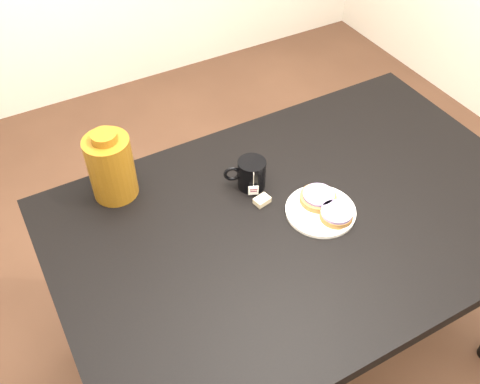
{
  "coord_description": "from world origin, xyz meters",
  "views": [
    {
      "loc": [
        -0.65,
        -0.81,
        1.87
      ],
      "look_at": [
        -0.14,
        0.11,
        0.81
      ],
      "focal_mm": 40.0,
      "sensor_mm": 36.0,
      "label": 1
    }
  ],
  "objects_px": {
    "table": "(301,233)",
    "bagel_back": "(318,197)",
    "teabag_pouch": "(262,200)",
    "bagel_package": "(111,166)",
    "plate": "(321,210)",
    "mug": "(251,174)",
    "bagel_front": "(336,214)"
  },
  "relations": [
    {
      "from": "bagel_back",
      "to": "mug",
      "type": "xyz_separation_m",
      "value": [
        -0.13,
        0.16,
        0.02
      ]
    },
    {
      "from": "plate",
      "to": "bagel_front",
      "type": "distance_m",
      "value": 0.05
    },
    {
      "from": "bagel_front",
      "to": "mug",
      "type": "xyz_separation_m",
      "value": [
        -0.14,
        0.24,
        0.02
      ]
    },
    {
      "from": "mug",
      "to": "teabag_pouch",
      "type": "xyz_separation_m",
      "value": [
        -0.01,
        -0.08,
        -0.04
      ]
    },
    {
      "from": "table",
      "to": "bagel_back",
      "type": "distance_m",
      "value": 0.12
    },
    {
      "from": "teabag_pouch",
      "to": "table",
      "type": "bearing_deg",
      "value": -50.42
    },
    {
      "from": "plate",
      "to": "teabag_pouch",
      "type": "height_order",
      "value": "teabag_pouch"
    },
    {
      "from": "table",
      "to": "bagel_back",
      "type": "height_order",
      "value": "bagel_back"
    },
    {
      "from": "table",
      "to": "plate",
      "type": "height_order",
      "value": "plate"
    },
    {
      "from": "bagel_front",
      "to": "mug",
      "type": "distance_m",
      "value": 0.28
    },
    {
      "from": "bagel_back",
      "to": "bagel_package",
      "type": "distance_m",
      "value": 0.6
    },
    {
      "from": "table",
      "to": "mug",
      "type": "distance_m",
      "value": 0.23
    },
    {
      "from": "plate",
      "to": "mug",
      "type": "distance_m",
      "value": 0.23
    },
    {
      "from": "bagel_back",
      "to": "plate",
      "type": "bearing_deg",
      "value": -111.78
    },
    {
      "from": "table",
      "to": "bagel_back",
      "type": "relative_size",
      "value": 12.33
    },
    {
      "from": "table",
      "to": "bagel_package",
      "type": "xyz_separation_m",
      "value": [
        -0.43,
        0.34,
        0.18
      ]
    },
    {
      "from": "bagel_back",
      "to": "mug",
      "type": "relative_size",
      "value": 0.85
    },
    {
      "from": "mug",
      "to": "bagel_package",
      "type": "distance_m",
      "value": 0.4
    },
    {
      "from": "table",
      "to": "bagel_front",
      "type": "bearing_deg",
      "value": -43.14
    },
    {
      "from": "plate",
      "to": "mug",
      "type": "relative_size",
      "value": 1.5
    },
    {
      "from": "table",
      "to": "mug",
      "type": "height_order",
      "value": "mug"
    },
    {
      "from": "plate",
      "to": "mug",
      "type": "height_order",
      "value": "mug"
    },
    {
      "from": "plate",
      "to": "bagel_package",
      "type": "height_order",
      "value": "bagel_package"
    },
    {
      "from": "teabag_pouch",
      "to": "bagel_package",
      "type": "distance_m",
      "value": 0.44
    },
    {
      "from": "teabag_pouch",
      "to": "bagel_back",
      "type": "bearing_deg",
      "value": -29.61
    },
    {
      "from": "teabag_pouch",
      "to": "bagel_front",
      "type": "bearing_deg",
      "value": -47.37
    },
    {
      "from": "mug",
      "to": "bagel_front",
      "type": "bearing_deg",
      "value": -36.11
    },
    {
      "from": "bagel_front",
      "to": "mug",
      "type": "relative_size",
      "value": 0.96
    },
    {
      "from": "plate",
      "to": "bagel_back",
      "type": "relative_size",
      "value": 1.76
    },
    {
      "from": "bagel_front",
      "to": "mug",
      "type": "height_order",
      "value": "mug"
    },
    {
      "from": "bagel_front",
      "to": "teabag_pouch",
      "type": "height_order",
      "value": "bagel_front"
    },
    {
      "from": "bagel_back",
      "to": "teabag_pouch",
      "type": "bearing_deg",
      "value": 150.39
    }
  ]
}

